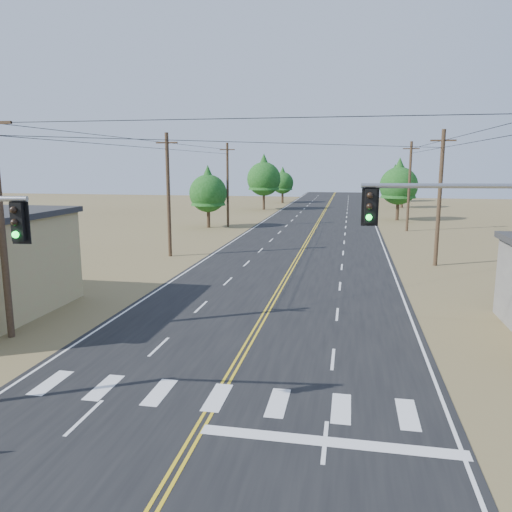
# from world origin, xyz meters

# --- Properties ---
(road) EXTENTS (15.00, 200.00, 0.02)m
(road) POSITION_xyz_m (0.00, 30.00, 0.01)
(road) COLOR black
(road) RESTS_ON ground
(utility_pole_left_near) EXTENTS (1.80, 0.30, 10.00)m
(utility_pole_left_near) POSITION_xyz_m (-10.50, 12.00, 5.12)
(utility_pole_left_near) COLOR #4C3826
(utility_pole_left_near) RESTS_ON ground
(utility_pole_left_mid) EXTENTS (1.80, 0.30, 10.00)m
(utility_pole_left_mid) POSITION_xyz_m (-10.50, 32.00, 5.12)
(utility_pole_left_mid) COLOR #4C3826
(utility_pole_left_mid) RESTS_ON ground
(utility_pole_left_far) EXTENTS (1.80, 0.30, 10.00)m
(utility_pole_left_far) POSITION_xyz_m (-10.50, 52.00, 5.12)
(utility_pole_left_far) COLOR #4C3826
(utility_pole_left_far) RESTS_ON ground
(utility_pole_right_mid) EXTENTS (1.80, 0.30, 10.00)m
(utility_pole_right_mid) POSITION_xyz_m (10.50, 32.00, 5.12)
(utility_pole_right_mid) COLOR #4C3826
(utility_pole_right_mid) RESTS_ON ground
(utility_pole_right_far) EXTENTS (1.80, 0.30, 10.00)m
(utility_pole_right_far) POSITION_xyz_m (10.50, 52.00, 5.12)
(utility_pole_right_far) COLOR #4C3826
(utility_pole_right_far) RESTS_ON ground
(signal_mast_right) EXTENTS (6.52, 1.10, 7.07)m
(signal_mast_right) POSITION_xyz_m (8.87, 9.77, 4.84)
(signal_mast_right) COLOR gray
(signal_mast_right) RESTS_ON ground
(tree_left_near) EXTENTS (4.46, 4.46, 7.43)m
(tree_left_near) POSITION_xyz_m (-12.60, 50.80, 4.54)
(tree_left_near) COLOR #3F2D1E
(tree_left_near) RESTS_ON ground
(tree_left_mid) EXTENTS (5.54, 5.54, 9.24)m
(tree_left_mid) POSITION_xyz_m (-10.13, 75.41, 5.65)
(tree_left_mid) COLOR #3F2D1E
(tree_left_mid) RESTS_ON ground
(tree_left_far) EXTENTS (4.24, 4.24, 7.06)m
(tree_left_far) POSITION_xyz_m (-9.08, 90.79, 4.31)
(tree_left_far) COLOR #3F2D1E
(tree_left_far) RESTS_ON ground
(tree_right_near) EXTENTS (5.05, 5.05, 8.42)m
(tree_right_near) POSITION_xyz_m (10.37, 63.16, 5.15)
(tree_right_near) COLOR #3F2D1E
(tree_right_near) RESTS_ON ground
(tree_right_mid) EXTENTS (4.39, 4.39, 7.31)m
(tree_right_mid) POSITION_xyz_m (12.88, 83.65, 4.47)
(tree_right_mid) COLOR #3F2D1E
(tree_right_mid) RESTS_ON ground
(tree_right_far) EXTENTS (4.53, 4.53, 7.54)m
(tree_right_far) POSITION_xyz_m (12.69, 98.51, 4.61)
(tree_right_far) COLOR #3F2D1E
(tree_right_far) RESTS_ON ground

